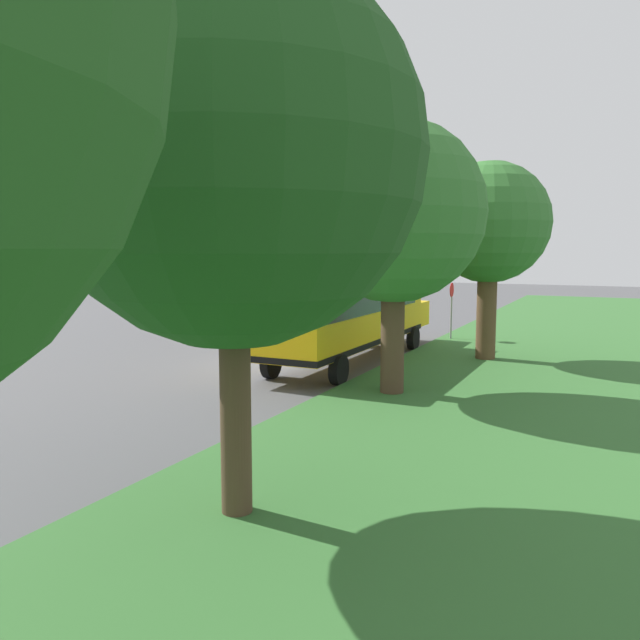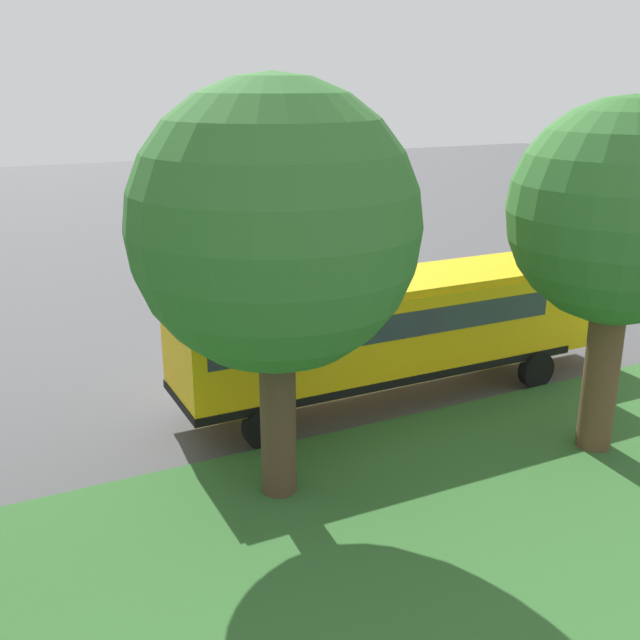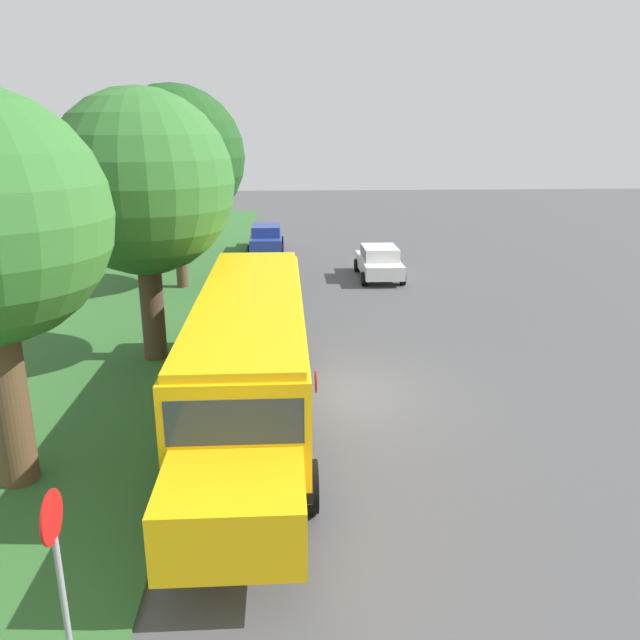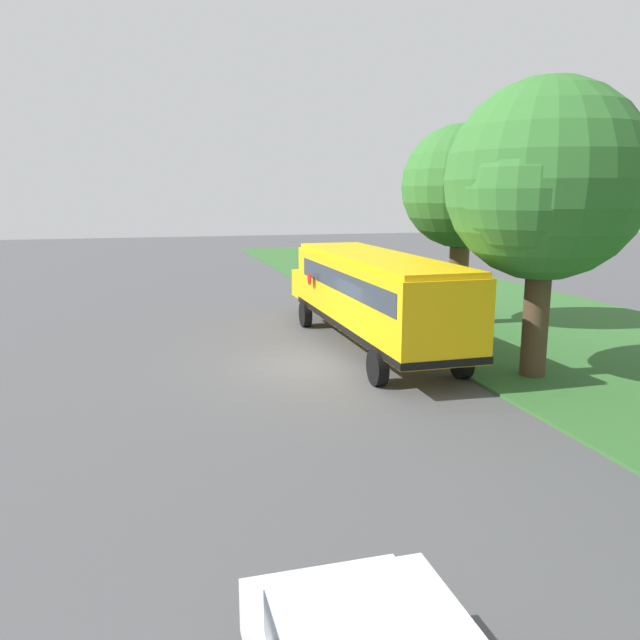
# 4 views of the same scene
# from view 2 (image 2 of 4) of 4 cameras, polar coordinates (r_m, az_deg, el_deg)

# --- Properties ---
(ground_plane) EXTENTS (120.00, 120.00, 0.00)m
(ground_plane) POSITION_cam_2_polar(r_m,az_deg,el_deg) (21.30, -1.93, -3.99)
(ground_plane) COLOR #4C4C4F
(grass_verge) EXTENTS (12.00, 80.00, 0.08)m
(grass_verge) POSITION_cam_2_polar(r_m,az_deg,el_deg) (13.88, 16.31, -17.58)
(grass_verge) COLOR #33662D
(grass_verge) RESTS_ON ground
(school_bus) EXTENTS (2.85, 12.42, 3.16)m
(school_bus) POSITION_cam_2_polar(r_m,az_deg,el_deg) (19.14, 5.24, -0.49)
(school_bus) COLOR yellow
(school_bus) RESTS_ON ground
(oak_tree_beside_bus) EXTENTS (4.63, 4.63, 7.67)m
(oak_tree_beside_bus) POSITION_cam_2_polar(r_m,az_deg,el_deg) (16.41, 21.95, 7.61)
(oak_tree_beside_bus) COLOR brown
(oak_tree_beside_bus) RESTS_ON ground
(oak_tree_roadside_mid) EXTENTS (5.31, 5.31, 8.07)m
(oak_tree_roadside_mid) POSITION_cam_2_polar(r_m,az_deg,el_deg) (13.63, -4.27, 6.83)
(oak_tree_roadside_mid) COLOR #4C3826
(oak_tree_roadside_mid) RESTS_ON ground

